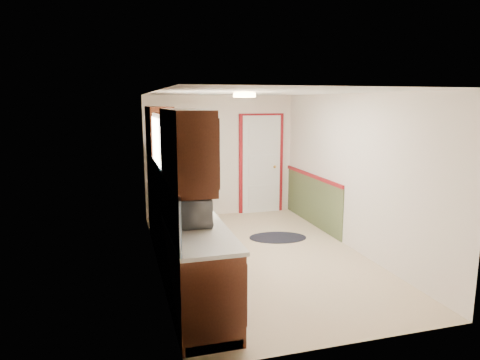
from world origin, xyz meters
TOP-DOWN VIEW (x-y plane):
  - room_shell at (0.00, 0.00)m, footprint 3.20×5.20m
  - kitchen_run at (-1.24, -0.29)m, footprint 0.63×4.00m
  - back_wall_trim at (0.99, 2.21)m, footprint 1.12×2.30m
  - ceiling_fixture at (-0.30, -0.20)m, footprint 0.30×0.30m
  - microwave at (-1.20, -1.24)m, footprint 0.35×0.59m
  - refrigerator at (-1.02, 1.75)m, footprint 0.71×0.71m
  - rug at (0.57, 0.72)m, footprint 1.08×0.81m
  - cooktop at (-1.19, 0.75)m, footprint 0.48×0.57m

SIDE VIEW (x-z plane):
  - rug at x=0.57m, z-range 0.00..0.01m
  - kitchen_run at x=-1.24m, z-range -0.29..1.91m
  - refrigerator at x=-1.02m, z-range 0.00..1.67m
  - back_wall_trim at x=0.99m, z-range -0.15..1.93m
  - cooktop at x=-1.19m, z-range 0.94..0.96m
  - microwave at x=-1.20m, z-range 0.94..1.33m
  - room_shell at x=0.00m, z-range -0.06..2.46m
  - ceiling_fixture at x=-0.30m, z-range 2.33..2.39m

